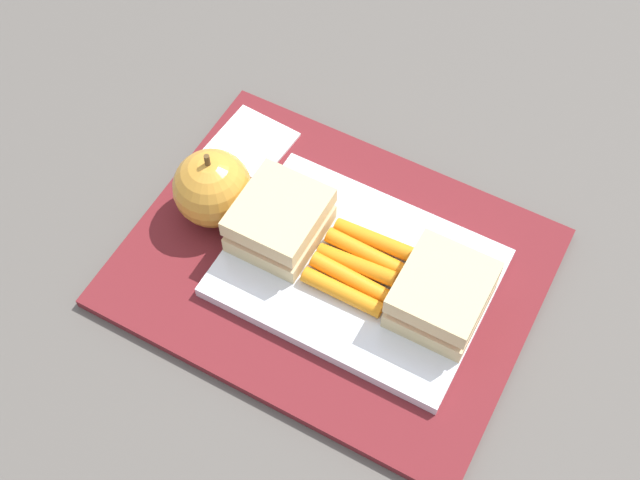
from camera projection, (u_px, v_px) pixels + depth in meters
name	position (u px, v px, depth m)	size (l,w,h in m)	color
ground_plane	(332.00, 270.00, 0.76)	(2.40, 2.40, 0.00)	#56514C
lunchbag_mat	(332.00, 267.00, 0.76)	(0.36, 0.28, 0.01)	maroon
food_tray	(357.00, 273.00, 0.74)	(0.23, 0.17, 0.01)	white
sandwich_half_left	(442.00, 295.00, 0.70)	(0.07, 0.08, 0.04)	#DBC189
sandwich_half_right	(280.00, 220.00, 0.74)	(0.07, 0.08, 0.04)	#DBC189
carrot_sticks_bundle	(358.00, 265.00, 0.73)	(0.08, 0.07, 0.02)	orange
apple	(214.00, 186.00, 0.75)	(0.07, 0.07, 0.08)	gold
paper_napkin	(252.00, 143.00, 0.82)	(0.07, 0.07, 0.00)	white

